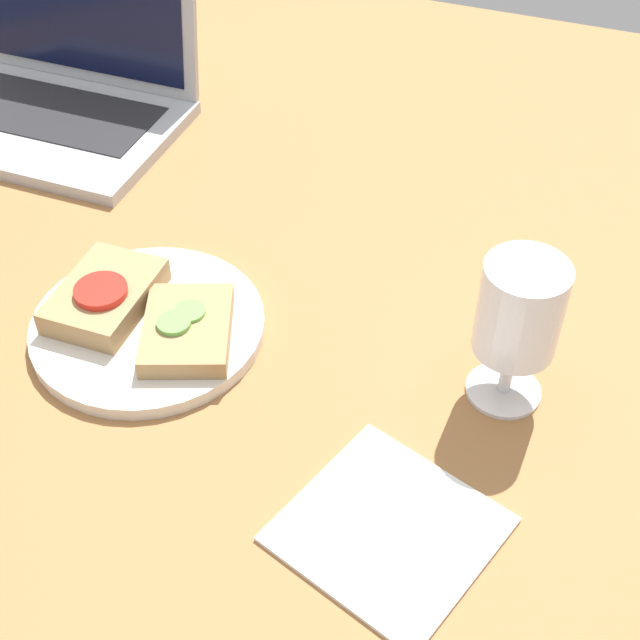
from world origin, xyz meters
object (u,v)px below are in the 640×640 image
object	(u,v)px
plate	(148,326)
wine_glass	(519,315)
sandwich_with_tomato	(105,296)
sandwich_with_cucumber	(187,329)
napkin	(389,529)
laptop	(57,85)

from	to	relation	value
plate	wine_glass	distance (cm)	33.32
sandwich_with_tomato	sandwich_with_cucumber	bearing A→B (deg)	-6.02
sandwich_with_cucumber	napkin	world-z (taller)	sandwich_with_cucumber
sandwich_with_tomato	sandwich_with_cucumber	size ratio (longest dim) A/B	0.90
plate	sandwich_with_tomato	distance (cm)	4.86
plate	sandwich_with_cucumber	distance (cm)	4.74
sandwich_with_cucumber	laptop	size ratio (longest dim) A/B	0.40
napkin	laptop	bearing A→B (deg)	142.56
plate	sandwich_with_tomato	xyz separation A→B (cm)	(-4.40, 0.42, 2.03)
plate	wine_glass	xyz separation A→B (cm)	(31.97, 4.30, 8.35)
laptop	napkin	size ratio (longest dim) A/B	2.15
wine_glass	napkin	bearing A→B (deg)	-106.50
plate	sandwich_with_cucumber	size ratio (longest dim) A/B	1.73
wine_glass	napkin	world-z (taller)	wine_glass
wine_glass	laptop	bearing A→B (deg)	156.99
plate	napkin	distance (cm)	29.73
plate	sandwich_with_tomato	size ratio (longest dim) A/B	1.91
plate	sandwich_with_tomato	bearing A→B (deg)	174.58
plate	napkin	world-z (taller)	plate
wine_glass	sandwich_with_cucumber	bearing A→B (deg)	-170.09
sandwich_with_tomato	napkin	size ratio (longest dim) A/B	0.77
plate	napkin	size ratio (longest dim) A/B	1.48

